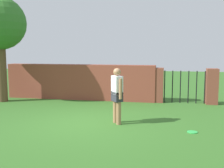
{
  "coord_description": "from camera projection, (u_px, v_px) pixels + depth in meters",
  "views": [
    {
      "loc": [
        2.24,
        -7.77,
        2.17
      ],
      "look_at": [
        0.4,
        1.31,
        1.0
      ],
      "focal_mm": 44.87,
      "sensor_mm": 36.0,
      "label": 1
    }
  ],
  "objects": [
    {
      "name": "ground_plane",
      "position": [
        90.0,
        123.0,
        8.27
      ],
      "size": [
        40.0,
        40.0,
        0.0
      ],
      "primitive_type": "plane",
      "color": "#336623"
    },
    {
      "name": "brick_wall",
      "position": [
        80.0,
        82.0,
        12.04
      ],
      "size": [
        6.46,
        0.5,
        1.5
      ],
      "primitive_type": "cube",
      "color": "brown",
      "rests_on": "ground"
    },
    {
      "name": "person",
      "position": [
        117.0,
        93.0,
        8.07
      ],
      "size": [
        0.39,
        0.45,
        1.62
      ],
      "rotation": [
        0.0,
        0.0,
        -0.94
      ],
      "color": "#9E704C",
      "rests_on": "ground"
    },
    {
      "name": "fence_gate",
      "position": [
        184.0,
        86.0,
        11.18
      ],
      "size": [
        2.54,
        0.44,
        1.4
      ],
      "color": "brown",
      "rests_on": "ground"
    },
    {
      "name": "frisbee_green",
      "position": [
        192.0,
        132.0,
        7.3
      ],
      "size": [
        0.27,
        0.27,
        0.02
      ],
      "primitive_type": "cylinder",
      "color": "green",
      "rests_on": "ground"
    }
  ]
}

